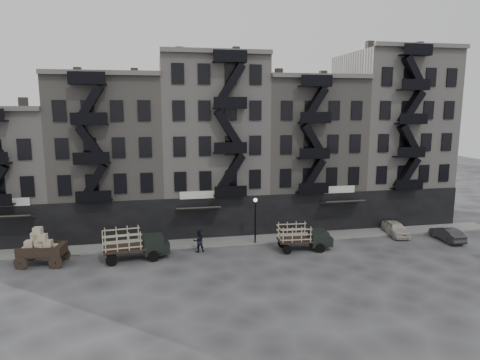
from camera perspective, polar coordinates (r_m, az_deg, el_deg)
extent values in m
plane|color=#38383A|center=(36.40, -1.72, -10.08)|extent=(140.00, 140.00, 0.00)
cube|color=slate|center=(39.89, -2.59, -8.17)|extent=(55.00, 2.50, 0.15)
cube|color=#A09B94|center=(46.59, -29.03, 0.69)|extent=(10.00, 10.00, 12.00)
cube|color=#4C4744|center=(45.43, -26.69, 9.05)|extent=(0.70, 0.70, 1.20)
cube|color=slate|center=(44.31, -16.80, 3.06)|extent=(10.00, 10.00, 15.00)
cube|color=black|center=(40.47, -17.11, -5.50)|extent=(10.00, 0.35, 4.00)
cube|color=#595651|center=(39.03, -18.13, 13.48)|extent=(10.00, 0.50, 0.40)
cube|color=#4C4744|center=(44.57, -21.27, 13.30)|extent=(0.70, 0.70, 1.20)
cube|color=#4C4744|center=(43.97, -14.00, 13.72)|extent=(0.70, 0.70, 1.20)
cube|color=#A09B94|center=(44.31, -3.86, 4.76)|extent=(10.00, 10.00, 17.00)
cube|color=black|center=(40.58, -2.88, -5.03)|extent=(10.00, 0.35, 4.00)
cube|color=#595651|center=(39.34, -3.04, 16.83)|extent=(10.00, 0.50, 0.40)
cube|color=#4C4744|center=(44.19, -8.03, 16.49)|extent=(0.70, 0.70, 1.20)
cube|color=#4C4744|center=(44.83, -0.69, 16.49)|extent=(0.70, 0.70, 1.20)
cube|color=slate|center=(46.70, 8.44, 3.70)|extent=(10.00, 10.00, 15.00)
cube|color=black|center=(43.08, 10.44, -4.31)|extent=(10.00, 0.35, 4.00)
cube|color=#595651|center=(41.73, 11.12, 13.50)|extent=(10.00, 0.50, 0.40)
cube|color=#4C4744|center=(45.66, 5.04, 13.81)|extent=(0.70, 0.70, 1.20)
cube|color=#4C4744|center=(47.45, 11.63, 13.49)|extent=(0.70, 0.70, 1.20)
cube|color=#A09B94|center=(50.77, 19.25, 5.44)|extent=(10.00, 10.00, 18.00)
cube|color=black|center=(47.59, 21.75, -3.51)|extent=(10.00, 0.35, 4.00)
cube|color=#595651|center=(46.65, 23.19, 16.21)|extent=(10.00, 0.50, 0.40)
cube|color=#4C4744|center=(49.62, 16.77, 16.60)|extent=(0.70, 0.70, 1.20)
cube|color=#4C4744|center=(52.34, 22.32, 15.92)|extent=(0.70, 0.70, 1.20)
cylinder|color=black|center=(38.78, 2.05, -5.72)|extent=(0.14, 0.14, 4.00)
sphere|color=silver|center=(38.27, 2.07, -2.69)|extent=(0.36, 0.36, 0.36)
cube|color=black|center=(37.50, -24.85, -8.89)|extent=(3.59, 2.21, 0.19)
cylinder|color=black|center=(37.31, -27.24, -9.85)|extent=(1.04, 0.23, 1.03)
cylinder|color=black|center=(38.94, -26.13, -8.96)|extent=(1.04, 0.23, 1.03)
cylinder|color=black|center=(36.34, -23.38, -10.07)|extent=(1.04, 0.23, 1.03)
cylinder|color=black|center=(38.01, -22.42, -9.14)|extent=(1.04, 0.23, 1.03)
cube|color=black|center=(36.87, -22.69, -8.43)|extent=(0.66, 1.55, 0.75)
cube|color=black|center=(36.25, -15.10, -8.77)|extent=(3.57, 2.37, 0.18)
cube|color=black|center=(36.37, -11.50, -8.40)|extent=(1.78, 1.96, 1.48)
cube|color=black|center=(36.56, -10.09, -8.74)|extent=(0.96, 1.57, 0.89)
cylinder|color=black|center=(35.66, -11.44, -9.95)|extent=(0.91, 0.32, 0.89)
cylinder|color=black|center=(37.51, -11.79, -8.96)|extent=(0.91, 0.32, 0.89)
cylinder|color=black|center=(35.49, -16.75, -10.27)|extent=(0.91, 0.32, 0.89)
cylinder|color=black|center=(37.35, -16.83, -9.26)|extent=(0.91, 0.32, 0.89)
cube|color=black|center=(37.74, 7.42, -7.94)|extent=(3.10, 1.94, 0.16)
cube|color=black|center=(38.27, 10.39, -7.63)|extent=(1.50, 1.67, 1.33)
cube|color=black|center=(38.60, 11.51, -7.93)|extent=(0.78, 1.36, 0.80)
cylinder|color=black|center=(37.64, 10.65, -8.93)|extent=(0.80, 0.24, 0.80)
cylinder|color=black|center=(39.23, 9.84, -8.12)|extent=(0.80, 0.24, 0.80)
cylinder|color=black|center=(36.86, 6.29, -9.22)|extent=(0.80, 0.24, 0.80)
cylinder|color=black|center=(38.48, 5.65, -8.38)|extent=(0.80, 0.24, 0.80)
imported|color=beige|center=(44.33, 20.05, -6.11)|extent=(2.12, 4.18, 1.36)
imported|color=#262628|center=(44.50, 25.89, -6.51)|extent=(1.38, 3.87, 1.27)
imported|color=black|center=(37.21, -5.53, -8.08)|extent=(1.06, 0.89, 1.96)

